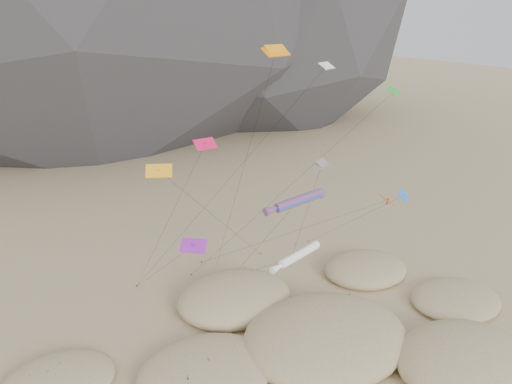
# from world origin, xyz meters

# --- Properties ---
(ground) EXTENTS (500.00, 500.00, 0.00)m
(ground) POSITION_xyz_m (0.00, 0.00, 0.00)
(ground) COLOR #CCB789
(ground) RESTS_ON ground
(dunes) EXTENTS (52.01, 35.99, 4.30)m
(dunes) POSITION_xyz_m (-0.33, 3.59, 0.77)
(dunes) COLOR #CCB789
(dunes) RESTS_ON ground
(dune_grass) EXTENTS (43.56, 28.14, 1.55)m
(dune_grass) POSITION_xyz_m (-1.01, 4.22, 0.85)
(dune_grass) COLOR black
(dune_grass) RESTS_ON ground
(kite_stakes) EXTENTS (25.33, 6.70, 0.30)m
(kite_stakes) POSITION_xyz_m (1.15, 23.57, 0.15)
(kite_stakes) COLOR #3F2D1E
(kite_stakes) RESTS_ON ground
(rainbow_tube_kite) EXTENTS (7.82, 9.50, 13.13)m
(rainbow_tube_kite) POSITION_xyz_m (3.29, 12.47, 12.26)
(rainbow_tube_kite) COLOR #D64316
(rainbow_tube_kite) RESTS_ON ground
(white_tube_kite) EXTENTS (6.60, 14.77, 9.73)m
(white_tube_kite) POSITION_xyz_m (-0.25, 7.12, 9.06)
(white_tube_kite) COLOR white
(white_tube_kite) RESTS_ON ground
(orange_parafoil) EXTENTS (2.95, 14.34, 28.50)m
(orange_parafoil) POSITION_xyz_m (-0.37, 11.42, 27.65)
(orange_parafoil) COLOR orange
(orange_parafoil) RESTS_ON ground
(multi_parafoil) EXTENTS (6.26, 12.97, 17.27)m
(multi_parafoil) POSITION_xyz_m (4.68, 10.36, 16.63)
(multi_parafoil) COLOR orange
(multi_parafoil) RESTS_ON ground
(delta_kites) EXTENTS (31.00, 21.41, 26.41)m
(delta_kites) POSITION_xyz_m (3.04, 11.00, 16.71)
(delta_kites) COLOR #FFA41A
(delta_kites) RESTS_ON ground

